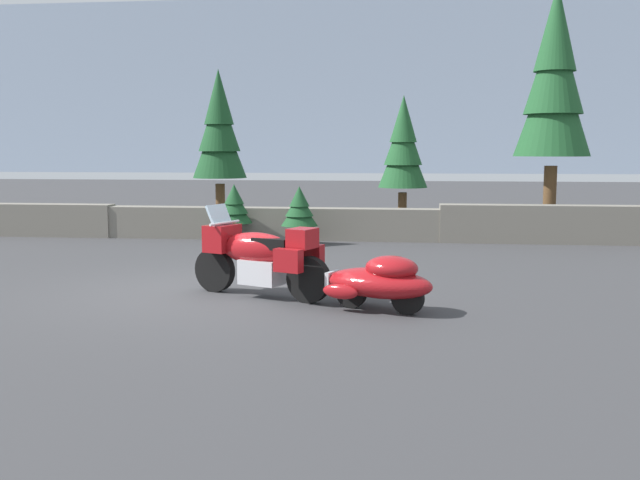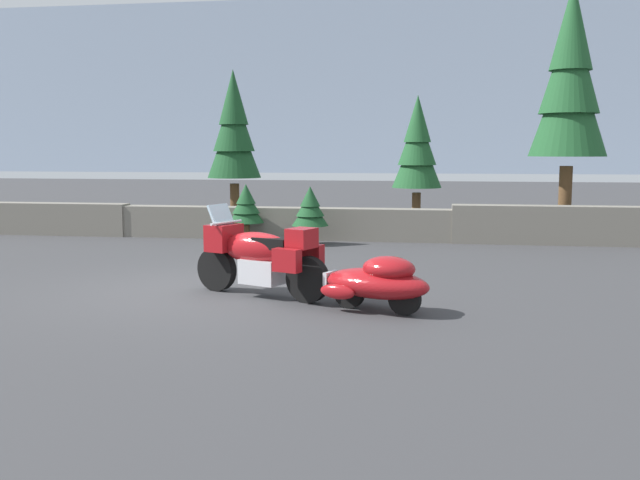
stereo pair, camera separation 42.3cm
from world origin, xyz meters
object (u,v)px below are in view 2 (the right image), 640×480
Objects in this scene: pine_tree_tall at (570,79)px; pine_tree_far_right at (417,147)px; car_shaped_trailer at (377,281)px; pine_tree_secondary at (234,130)px; touring_motorcycle at (260,255)px.

pine_tree_tall reaches higher than pine_tree_far_right.
pine_tree_tall is at bearing -15.14° from pine_tree_far_right.
pine_tree_secondary is at bearing 115.97° from car_shaped_trailer.
car_shaped_trailer is at bearing -114.02° from pine_tree_tall.
touring_motorcycle is 1.94m from car_shaped_trailer.
pine_tree_far_right reaches higher than touring_motorcycle.
car_shaped_trailer is 0.61× the size of pine_tree_far_right.
pine_tree_secondary reaches higher than car_shaped_trailer.
pine_tree_tall is at bearing -5.65° from pine_tree_secondary.
touring_motorcycle is 0.61× the size of pine_tree_far_right.
pine_tree_far_right is (4.90, 0.13, -0.45)m from pine_tree_secondary.
pine_tree_far_right is at bearing 164.86° from pine_tree_tall.
pine_tree_tall is 8.60m from pine_tree_secondary.
touring_motorcycle is at bearing 157.34° from car_shaped_trailer.
car_shaped_trailer is at bearing -64.03° from pine_tree_secondary.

